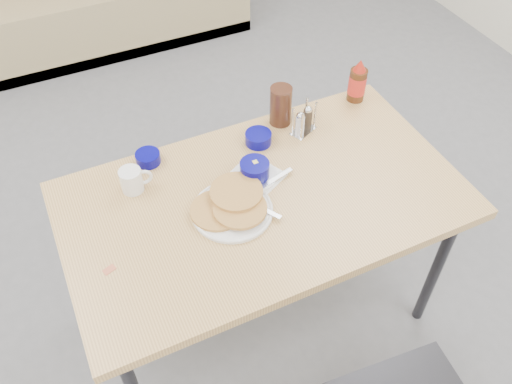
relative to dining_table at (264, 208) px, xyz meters
name	(u,v)px	position (x,y,z in m)	size (l,w,h in m)	color
ground	(287,356)	(0.00, -0.25, -0.70)	(6.00, 6.00, 0.00)	slate
dining_table	(264,208)	(0.00, 0.00, 0.00)	(1.40, 0.80, 0.76)	tan
pancake_plate	(232,207)	(-0.13, -0.01, 0.08)	(0.28, 0.28, 0.05)	white
coffee_mug	(132,180)	(-0.40, 0.23, 0.11)	(0.12, 0.08, 0.09)	white
grits_setting	(255,172)	(0.01, 0.10, 0.09)	(0.25, 0.24, 0.07)	white
creamer_bowl	(148,158)	(-0.31, 0.34, 0.08)	(0.09, 0.09, 0.04)	#06046F
butter_bowl	(258,138)	(0.10, 0.26, 0.08)	(0.10, 0.10, 0.05)	#06046F
amber_tumbler	(281,105)	(0.24, 0.34, 0.14)	(0.09, 0.09, 0.16)	#3C1E13
condiment_caddy	(304,123)	(0.29, 0.25, 0.11)	(0.12, 0.10, 0.13)	silver
syrup_bottle	(357,83)	(0.59, 0.34, 0.14)	(0.07, 0.07, 0.19)	#47230F
sugar_wrapper	(109,270)	(-0.57, -0.07, 0.06)	(0.04, 0.02, 0.00)	#CC6344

